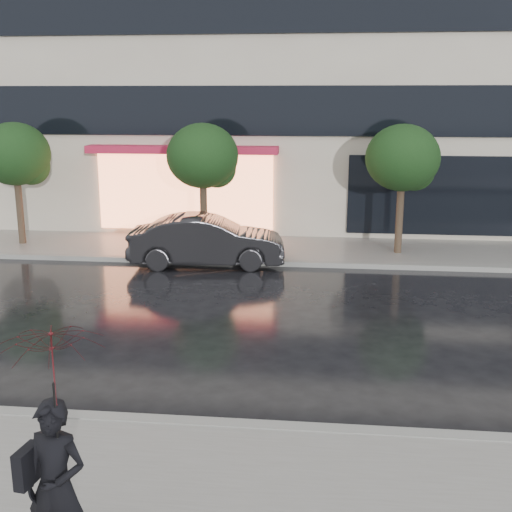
# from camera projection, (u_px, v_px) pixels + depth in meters

# --- Properties ---
(ground) EXTENTS (120.00, 120.00, 0.00)m
(ground) POSITION_uv_depth(u_px,v_px,m) (274.00, 401.00, 10.31)
(ground) COLOR black
(ground) RESTS_ON ground
(sidewalk_far) EXTENTS (60.00, 3.50, 0.12)m
(sidewalk_far) POSITION_uv_depth(u_px,v_px,m) (300.00, 250.00, 20.18)
(sidewalk_far) COLOR slate
(sidewalk_far) RESTS_ON ground
(curb_near) EXTENTS (60.00, 0.25, 0.14)m
(curb_near) POSITION_uv_depth(u_px,v_px,m) (268.00, 428.00, 9.33)
(curb_near) COLOR gray
(curb_near) RESTS_ON ground
(curb_far) EXTENTS (60.00, 0.25, 0.14)m
(curb_far) POSITION_uv_depth(u_px,v_px,m) (297.00, 264.00, 18.49)
(curb_far) COLOR gray
(curb_far) RESTS_ON ground
(tree_far_west) EXTENTS (2.20, 2.20, 3.99)m
(tree_far_west) POSITION_uv_depth(u_px,v_px,m) (17.00, 156.00, 20.20)
(tree_far_west) COLOR #33261C
(tree_far_west) RESTS_ON ground
(tree_mid_west) EXTENTS (2.20, 2.20, 3.99)m
(tree_mid_west) POSITION_uv_depth(u_px,v_px,m) (205.00, 158.00, 19.58)
(tree_mid_west) COLOR #33261C
(tree_mid_west) RESTS_ON ground
(tree_mid_east) EXTENTS (2.20, 2.20, 3.99)m
(tree_mid_east) POSITION_uv_depth(u_px,v_px,m) (405.00, 160.00, 18.96)
(tree_mid_east) COLOR #33261C
(tree_mid_east) RESTS_ON ground
(parked_car) EXTENTS (4.56, 1.97, 1.46)m
(parked_car) POSITION_uv_depth(u_px,v_px,m) (207.00, 241.00, 18.41)
(parked_car) COLOR black
(parked_car) RESTS_ON ground
(pedestrian_with_umbrella) EXTENTS (1.16, 1.18, 2.56)m
(pedestrian_with_umbrella) POSITION_uv_depth(u_px,v_px,m) (54.00, 415.00, 6.14)
(pedestrian_with_umbrella) COLOR black
(pedestrian_with_umbrella) RESTS_ON sidewalk_near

